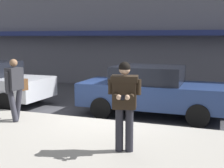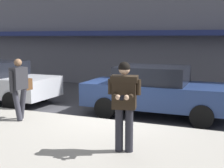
{
  "view_description": "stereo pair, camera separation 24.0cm",
  "coord_description": "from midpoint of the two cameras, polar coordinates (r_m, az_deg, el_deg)",
  "views": [
    {
      "loc": [
        3.15,
        -8.08,
        2.41
      ],
      "look_at": [
        1.03,
        -2.34,
        1.49
      ],
      "focal_mm": 50.0,
      "sensor_mm": 36.0,
      "label": 1
    },
    {
      "loc": [
        3.37,
        -7.99,
        2.41
      ],
      "look_at": [
        1.03,
        -2.34,
        1.49
      ],
      "focal_mm": 50.0,
      "sensor_mm": 36.0,
      "label": 2
    }
  ],
  "objects": [
    {
      "name": "ground_plane",
      "position": [
        9.0,
        0.47,
        -6.98
      ],
      "size": [
        80.0,
        80.0,
        0.0
      ],
      "primitive_type": "plane",
      "color": "#3D3D42"
    },
    {
      "name": "sidewalk",
      "position": [
        6.12,
        -0.94,
        -13.93
      ],
      "size": [
        32.0,
        5.3,
        0.14
      ],
      "primitive_type": "cube",
      "color": "#A8A399",
      "rests_on": "ground"
    },
    {
      "name": "curb_paint_line",
      "position": [
        8.73,
        6.74,
        -7.51
      ],
      "size": [
        28.0,
        0.12,
        0.01
      ],
      "primitive_type": "cube",
      "color": "silver",
      "rests_on": "ground"
    },
    {
      "name": "parked_sedan_mid",
      "position": [
        9.65,
        8.92,
        -1.21
      ],
      "size": [
        4.53,
        1.99,
        1.54
      ],
      "color": "navy",
      "rests_on": "ground"
    },
    {
      "name": "man_texting_on_phone",
      "position": [
        6.1,
        3.38,
        -2.4
      ],
      "size": [
        0.64,
        0.63,
        1.81
      ],
      "color": "#23232B",
      "rests_on": "sidewalk"
    },
    {
      "name": "pedestrian_with_bag",
      "position": [
        8.87,
        -15.81,
        -0.23
      ],
      "size": [
        0.38,
        0.72,
        1.7
      ],
      "color": "#33333D",
      "rests_on": "sidewalk"
    }
  ]
}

